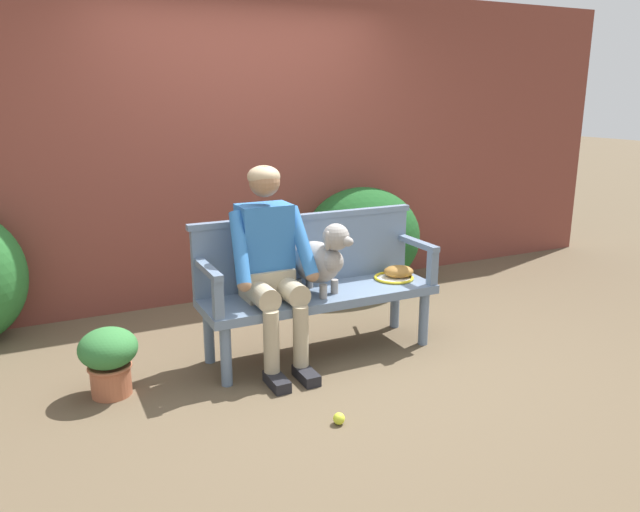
{
  "coord_description": "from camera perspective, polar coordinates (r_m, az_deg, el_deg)",
  "views": [
    {
      "loc": [
        -1.73,
        -3.56,
        1.76
      ],
      "look_at": [
        0.0,
        0.0,
        0.7
      ],
      "focal_mm": 34.17,
      "sensor_mm": 36.0,
      "label": 1
    }
  ],
  "objects": [
    {
      "name": "hedge_bush_far_left",
      "position": [
        5.52,
        1.31,
        -0.02
      ],
      "size": [
        1.17,
        0.72,
        0.67
      ],
      "primitive_type": "ellipsoid",
      "color": "#337538",
      "rests_on": "ground"
    },
    {
      "name": "bench_armrest_left_end",
      "position": [
        3.76,
        -10.12,
        -2.36
      ],
      "size": [
        0.06,
        0.5,
        0.28
      ],
      "color": "slate",
      "rests_on": "garden_bench"
    },
    {
      "name": "bench_armrest_right_end",
      "position": [
        4.42,
        9.6,
        0.26
      ],
      "size": [
        0.06,
        0.5,
        0.28
      ],
      "color": "slate",
      "rests_on": "garden_bench"
    },
    {
      "name": "hedge_bush_mid_left",
      "position": [
        5.64,
        4.0,
        1.7
      ],
      "size": [
        1.1,
        0.95,
        0.94
      ],
      "primitive_type": "ellipsoid",
      "color": "#194C1E",
      "rests_on": "ground"
    },
    {
      "name": "baseball_glove",
      "position": [
        4.5,
        7.37,
        -1.45
      ],
      "size": [
        0.26,
        0.23,
        0.09
      ],
      "primitive_type": "ellipsoid",
      "rotation": [
        0.0,
        0.0,
        -0.31
      ],
      "color": "#9E6B2D",
      "rests_on": "garden_bench"
    },
    {
      "name": "person_seated",
      "position": [
        3.93,
        -4.73,
        -0.34
      ],
      "size": [
        0.56,
        0.65,
        1.32
      ],
      "color": "black",
      "rests_on": "ground"
    },
    {
      "name": "tennis_racket",
      "position": [
        4.49,
        6.84,
        -1.93
      ],
      "size": [
        0.37,
        0.58,
        0.03
      ],
      "color": "yellow",
      "rests_on": "garden_bench"
    },
    {
      "name": "bench_backrest",
      "position": [
        4.28,
        -1.29,
        0.73
      ],
      "size": [
        1.67,
        0.06,
        0.5
      ],
      "color": "slate",
      "rests_on": "garden_bench"
    },
    {
      "name": "potted_plant",
      "position": [
        3.88,
        -19.17,
        -8.94
      ],
      "size": [
        0.35,
        0.35,
        0.42
      ],
      "color": "#A85B3D",
      "rests_on": "ground"
    },
    {
      "name": "dog_on_bench",
      "position": [
        4.04,
        0.12,
        -0.21
      ],
      "size": [
        0.37,
        0.49,
        0.5
      ],
      "color": "gray",
      "rests_on": "garden_bench"
    },
    {
      "name": "tennis_ball",
      "position": [
        3.46,
        1.79,
        -14.98
      ],
      "size": [
        0.07,
        0.07,
        0.07
      ],
      "primitive_type": "sphere",
      "color": "#CCDB33",
      "rests_on": "ground"
    },
    {
      "name": "garden_bench",
      "position": [
        4.18,
        0.0,
        -4.11
      ],
      "size": [
        1.63,
        0.5,
        0.45
      ],
      "color": "slate",
      "rests_on": "ground"
    },
    {
      "name": "brick_garden_fence",
      "position": [
        5.45,
        -7.49,
        10.18
      ],
      "size": [
        8.0,
        0.3,
        2.63
      ],
      "primitive_type": "cube",
      "color": "brown",
      "rests_on": "ground"
    },
    {
      "name": "ground_plane",
      "position": [
        4.33,
        0.0,
        -9.02
      ],
      "size": [
        40.0,
        40.0,
        0.0
      ],
      "primitive_type": "plane",
      "color": "brown"
    }
  ]
}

